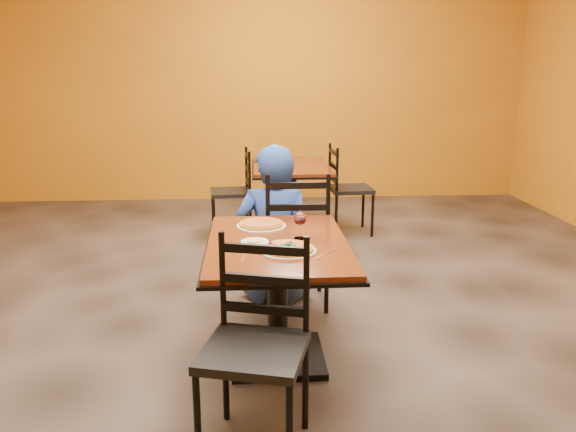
{
  "coord_description": "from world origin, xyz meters",
  "views": [
    {
      "loc": [
        -0.15,
        -3.64,
        1.72
      ],
      "look_at": [
        0.07,
        -0.3,
        0.85
      ],
      "focal_mm": 35.53,
      "sensor_mm": 36.0,
      "label": 1
    }
  ],
  "objects": [
    {
      "name": "chair_main_far",
      "position": [
        0.17,
        0.37,
        0.51
      ],
      "size": [
        0.46,
        0.46,
        1.02
      ],
      "primitive_type": null,
      "rotation": [
        0.0,
        0.0,
        3.14
      ],
      "color": "black",
      "rests_on": "floor"
    },
    {
      "name": "plate_far",
      "position": [
        -0.09,
        -0.17,
        0.76
      ],
      "size": [
        0.31,
        0.31,
        0.01
      ],
      "primitive_type": "cylinder",
      "color": "white",
      "rests_on": "table_main"
    },
    {
      "name": "knife",
      "position": [
        0.24,
        -0.75,
        0.75
      ],
      "size": [
        0.13,
        0.18,
        0.0
      ],
      "primitive_type": "cube",
      "rotation": [
        0.0,
        0.0,
        -0.63
      ],
      "color": "silver",
      "rests_on": "table_main"
    },
    {
      "name": "table_main",
      "position": [
        0.0,
        -0.5,
        0.56
      ],
      "size": [
        0.83,
        1.23,
        0.75
      ],
      "color": "#57220D",
      "rests_on": "floor"
    },
    {
      "name": "wall_back",
      "position": [
        0.0,
        4.0,
        1.5
      ],
      "size": [
        7.0,
        0.01,
        3.0
      ],
      "primitive_type": "cube",
      "color": "#C47615",
      "rests_on": "ground"
    },
    {
      "name": "table_second",
      "position": [
        0.28,
        2.24,
        0.56
      ],
      "size": [
        0.82,
        1.21,
        0.75
      ],
      "rotation": [
        0.0,
        0.0,
        -0.01
      ],
      "color": "#57220D",
      "rests_on": "floor"
    },
    {
      "name": "fork",
      "position": [
        -0.19,
        -0.76,
        0.75
      ],
      "size": [
        0.04,
        0.19,
        0.0
      ],
      "primitive_type": "cube",
      "rotation": [
        0.0,
        0.0,
        -0.14
      ],
      "color": "silver",
      "rests_on": "table_main"
    },
    {
      "name": "side_plate",
      "position": [
        -0.13,
        -0.51,
        0.76
      ],
      "size": [
        0.16,
        0.16,
        0.01
      ],
      "primitive_type": "cylinder",
      "color": "white",
      "rests_on": "table_main"
    },
    {
      "name": "pizza_far",
      "position": [
        -0.09,
        -0.17,
        0.77
      ],
      "size": [
        0.28,
        0.28,
        0.02
      ],
      "primitive_type": "cylinder",
      "color": "orange",
      "rests_on": "plate_far"
    },
    {
      "name": "pizza_main",
      "position": [
        0.05,
        -0.69,
        0.77
      ],
      "size": [
        0.28,
        0.28,
        0.02
      ],
      "primitive_type": "cylinder",
      "color": "maroon",
      "rests_on": "plate_main"
    },
    {
      "name": "chair_second_left",
      "position": [
        -0.36,
        2.24,
        0.46
      ],
      "size": [
        0.45,
        0.45,
        0.91
      ],
      "primitive_type": null,
      "rotation": [
        0.0,
        0.0,
        -1.48
      ],
      "color": "black",
      "rests_on": "floor"
    },
    {
      "name": "chair_second_right",
      "position": [
        0.91,
        2.24,
        0.47
      ],
      "size": [
        0.45,
        0.45,
        0.95
      ],
      "primitive_type": null,
      "rotation": [
        0.0,
        0.0,
        1.63
      ],
      "color": "black",
      "rests_on": "floor"
    },
    {
      "name": "floor",
      "position": [
        0.0,
        0.0,
        0.0
      ],
      "size": [
        7.0,
        8.0,
        0.01
      ],
      "primitive_type": "cube",
      "color": "black",
      "rests_on": "ground"
    },
    {
      "name": "wine_glass",
      "position": [
        0.13,
        -0.45,
        0.84
      ],
      "size": [
        0.08,
        0.08,
        0.18
      ],
      "primitive_type": null,
      "color": "white",
      "rests_on": "table_main"
    },
    {
      "name": "dip",
      "position": [
        -0.13,
        -0.51,
        0.76
      ],
      "size": [
        0.09,
        0.09,
        0.01
      ],
      "primitive_type": "cylinder",
      "color": "tan",
      "rests_on": "side_plate"
    },
    {
      "name": "diner",
      "position": [
        0.02,
        0.49,
        0.6
      ],
      "size": [
        0.64,
        0.46,
        1.19
      ],
      "primitive_type": "imported",
      "rotation": [
        0.0,
        0.0,
        3.03
      ],
      "color": "navy",
      "rests_on": "floor"
    },
    {
      "name": "chair_main_near",
      "position": [
        -0.15,
        -1.34,
        0.49
      ],
      "size": [
        0.55,
        0.55,
        0.99
      ],
      "primitive_type": null,
      "rotation": [
        0.0,
        0.0,
        -0.26
      ],
      "color": "black",
      "rests_on": "floor"
    },
    {
      "name": "plate_main",
      "position": [
        0.05,
        -0.69,
        0.76
      ],
      "size": [
        0.31,
        0.31,
        0.01
      ],
      "primitive_type": "cylinder",
      "color": "white",
      "rests_on": "table_main"
    }
  ]
}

